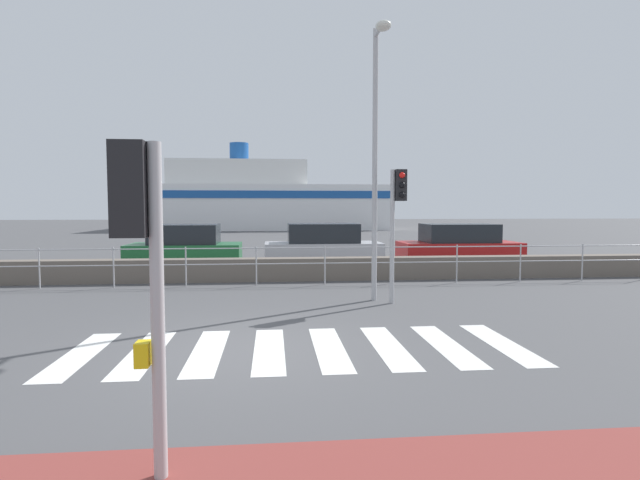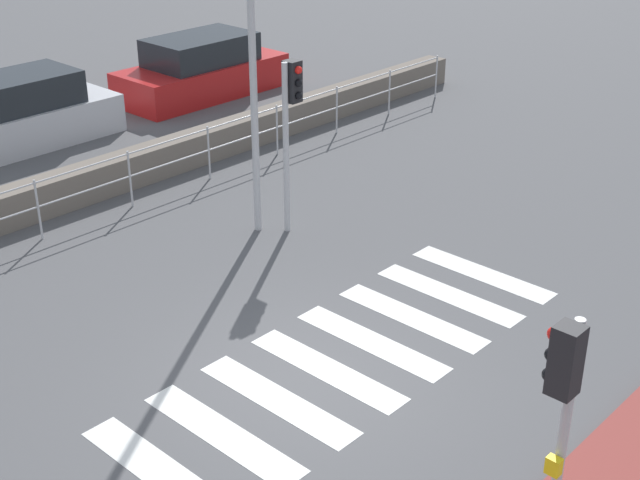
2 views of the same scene
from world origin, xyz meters
name	(u,v)px [view 2 (image 2 of 2)]	position (x,y,z in m)	size (l,w,h in m)	color
ground_plane	(307,382)	(0.00, 0.00, 0.00)	(160.00, 160.00, 0.00)	#4C4C4F
crosswalk	(350,355)	(0.83, 0.00, 0.00)	(6.75, 2.40, 0.01)	silver
seawall	(13,207)	(0.00, 7.03, 0.33)	(24.84, 0.55, 0.65)	#6B6056
harbor_fence	(37,200)	(0.00, 6.16, 0.71)	(22.40, 0.04, 1.07)	#B2B2B5
traffic_light_near	(563,392)	(-0.50, -3.64, 1.87)	(0.34, 0.32, 2.58)	#B2B2B5
traffic_light_far	(290,109)	(3.15, 3.34, 2.15)	(0.34, 0.32, 2.93)	#B2B2B5
streetlamp	(259,12)	(2.74, 3.58, 3.73)	(0.32, 1.02, 6.04)	#B2B2B5
parked_car_silver	(19,116)	(2.27, 10.61, 0.65)	(4.20, 1.70, 1.52)	#BCBCC1
parked_car_red	(202,70)	(7.35, 10.61, 0.64)	(4.37, 1.84, 1.50)	#B21919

